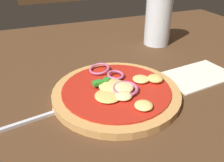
{
  "coord_description": "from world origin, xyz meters",
  "views": [
    {
      "loc": [
        -0.12,
        -0.33,
        0.27
      ],
      "look_at": [
        0.01,
        0.01,
        0.06
      ],
      "focal_mm": 37.86,
      "sensor_mm": 36.0,
      "label": 1
    }
  ],
  "objects_px": {
    "fork": "(33,120)",
    "napkin": "(197,76)",
    "pizza": "(117,92)",
    "beer_glass": "(158,19)"
  },
  "relations": [
    {
      "from": "fork",
      "to": "napkin",
      "type": "height_order",
      "value": "fork"
    },
    {
      "from": "pizza",
      "to": "napkin",
      "type": "height_order",
      "value": "pizza"
    },
    {
      "from": "pizza",
      "to": "fork",
      "type": "relative_size",
      "value": 1.2
    },
    {
      "from": "beer_glass",
      "to": "pizza",
      "type": "bearing_deg",
      "value": -134.77
    },
    {
      "from": "pizza",
      "to": "fork",
      "type": "xyz_separation_m",
      "value": [
        -0.14,
        -0.02,
        -0.01
      ]
    },
    {
      "from": "fork",
      "to": "napkin",
      "type": "relative_size",
      "value": 1.21
    },
    {
      "from": "beer_glass",
      "to": "napkin",
      "type": "xyz_separation_m",
      "value": [
        -0.02,
        -0.19,
        -0.06
      ]
    },
    {
      "from": "pizza",
      "to": "fork",
      "type": "bearing_deg",
      "value": -173.78
    },
    {
      "from": "pizza",
      "to": "fork",
      "type": "distance_m",
      "value": 0.15
    },
    {
      "from": "fork",
      "to": "beer_glass",
      "type": "relative_size",
      "value": 1.27
    }
  ]
}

